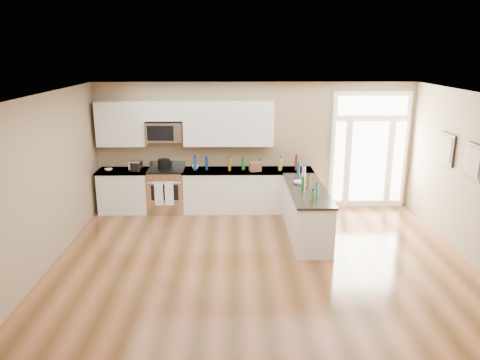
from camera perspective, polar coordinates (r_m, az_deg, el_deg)
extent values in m
plane|color=#543617|center=(7.10, 3.09, -13.59)|extent=(8.00, 8.00, 0.00)
plane|color=#917C5B|center=(10.40, 1.76, 4.16)|extent=(7.00, 0.00, 7.00)
plane|color=#917C5B|center=(7.20, -25.79, -2.65)|extent=(0.00, 8.00, 8.00)
plane|color=white|center=(6.24, 3.46, 9.48)|extent=(8.00, 8.00, 0.00)
cube|color=white|center=(10.60, -13.90, -1.37)|extent=(1.06, 0.62, 0.90)
cube|color=black|center=(10.73, -13.76, -3.42)|extent=(1.02, 0.52, 0.10)
cube|color=black|center=(10.48, -14.07, 1.09)|extent=(1.10, 0.66, 0.04)
cube|color=white|center=(10.33, 0.93, -1.36)|extent=(2.81, 0.62, 0.90)
cube|color=black|center=(10.45, 0.92, -3.45)|extent=(2.77, 0.52, 0.10)
cube|color=black|center=(10.20, 0.94, 1.17)|extent=(2.85, 0.66, 0.04)
cube|color=white|center=(9.05, 8.06, -3.99)|extent=(0.65, 2.28, 0.90)
cube|color=black|center=(9.19, 7.97, -6.34)|extent=(0.61, 2.18, 0.10)
cube|color=black|center=(8.91, 8.18, -1.14)|extent=(0.69, 2.32, 0.04)
cube|color=white|center=(10.43, -14.30, 6.64)|extent=(1.04, 0.33, 0.95)
cube|color=white|center=(10.14, -1.42, 6.88)|extent=(1.94, 0.33, 0.95)
cube|color=white|center=(10.21, -9.28, 8.30)|extent=(0.82, 0.33, 0.40)
cube|color=silver|center=(10.24, -9.20, 5.83)|extent=(0.78, 0.40, 0.42)
cube|color=black|center=(10.05, -9.70, 5.62)|extent=(0.56, 0.01, 0.32)
cube|color=white|center=(10.80, 15.44, 3.48)|extent=(1.70, 0.08, 2.60)
cube|color=white|center=(10.81, 15.41, 2.13)|extent=(0.78, 0.02, 1.80)
cube|color=white|center=(10.64, 11.99, 2.15)|extent=(0.22, 0.02, 1.80)
cube|color=white|center=(11.01, 18.72, 2.11)|extent=(0.22, 0.02, 1.80)
cube|color=white|center=(10.60, 15.90, 8.72)|extent=(1.50, 0.02, 0.40)
cube|color=black|center=(9.42, 23.91, 3.48)|extent=(0.04, 0.58, 0.58)
cube|color=brown|center=(9.41, 23.77, 3.48)|extent=(0.01, 0.46, 0.46)
cube|color=black|center=(8.55, 26.61, 2.03)|extent=(0.04, 0.58, 0.58)
cube|color=brown|center=(8.54, 26.46, 2.03)|extent=(0.01, 0.46, 0.46)
cube|color=silver|center=(10.43, -8.90, -1.32)|extent=(0.79, 0.65, 0.92)
cube|color=black|center=(10.30, -9.01, 1.20)|extent=(0.79, 0.60, 0.03)
cube|color=silver|center=(10.57, -8.80, 2.00)|extent=(0.79, 0.04, 0.14)
cube|color=black|center=(10.10, -9.17, -1.54)|extent=(0.58, 0.01, 0.34)
cylinder|color=silver|center=(10.02, -9.24, -0.38)|extent=(0.70, 0.02, 0.02)
cube|color=white|center=(10.09, -9.86, -1.71)|extent=(0.18, 0.02, 0.50)
cube|color=white|center=(10.06, -8.63, -1.71)|extent=(0.18, 0.02, 0.50)
cylinder|color=black|center=(10.39, -9.26, 2.00)|extent=(0.35, 0.35, 0.21)
cube|color=silver|center=(10.32, -12.61, 1.70)|extent=(0.29, 0.24, 0.22)
cube|color=brown|center=(10.05, 1.87, 1.63)|extent=(0.27, 0.23, 0.20)
imported|color=white|center=(10.50, -15.72, 1.22)|extent=(0.22, 0.22, 0.04)
imported|color=white|center=(9.16, 7.15, -0.31)|extent=(0.24, 0.24, 0.06)
imported|color=white|center=(10.25, -5.47, 1.59)|extent=(0.16, 0.16, 0.10)
cylinder|color=#19591E|center=(10.17, 0.41, 1.97)|extent=(0.08, 0.08, 0.25)
cylinder|color=navy|center=(9.58, 7.13, 1.15)|extent=(0.07, 0.07, 0.31)
cylinder|color=brown|center=(8.98, 8.36, -0.18)|extent=(0.06, 0.06, 0.21)
cylinder|color=olive|center=(10.16, 4.94, 1.96)|extent=(0.08, 0.08, 0.27)
cylinder|color=#26727F|center=(8.37, 9.30, -1.32)|extent=(0.08, 0.08, 0.23)
cylinder|color=#591919|center=(10.19, 6.90, 2.07)|extent=(0.07, 0.07, 0.32)
cylinder|color=#B2B2B7|center=(9.30, 7.78, 0.72)|extent=(0.08, 0.08, 0.31)
cylinder|color=navy|center=(10.17, -4.10, 2.01)|extent=(0.06, 0.06, 0.28)
cylinder|color=#3F7226|center=(8.07, 8.84, -2.02)|extent=(0.08, 0.08, 0.21)
cylinder|color=#19591E|center=(8.67, 7.67, -0.59)|extent=(0.06, 0.06, 0.25)
cylinder|color=navy|center=(10.18, -5.51, 2.04)|extent=(0.07, 0.07, 0.30)
cylinder|color=brown|center=(10.07, -1.28, 1.95)|extent=(0.06, 0.06, 0.29)
cylinder|color=olive|center=(10.21, 2.37, 1.84)|extent=(0.08, 0.08, 0.19)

